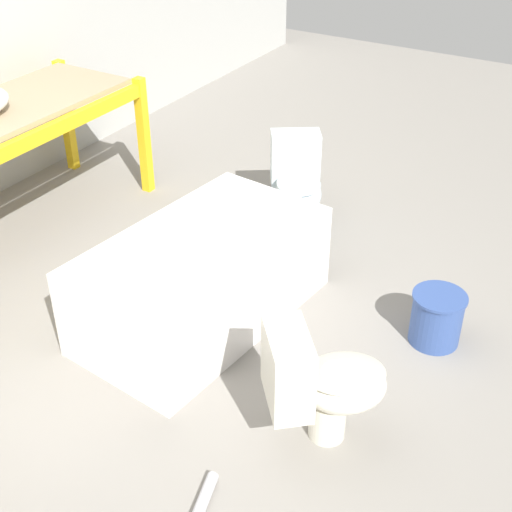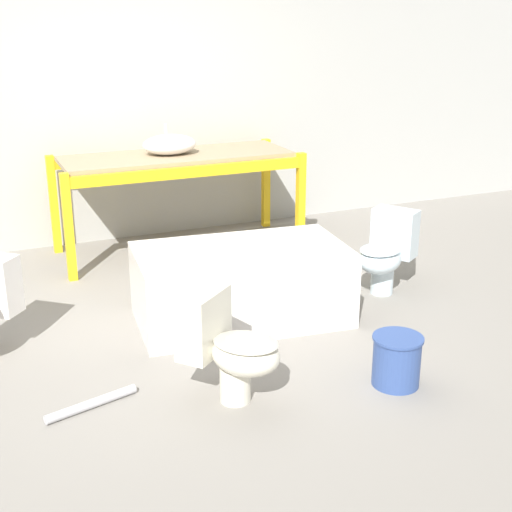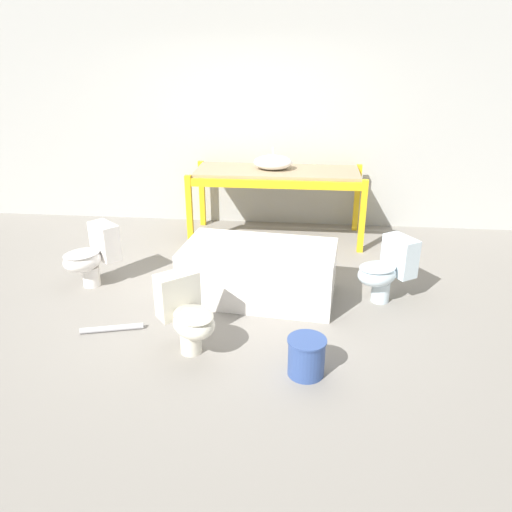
# 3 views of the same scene
# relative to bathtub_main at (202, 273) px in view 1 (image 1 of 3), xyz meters

# --- Properties ---
(ground_plane) EXTENTS (12.00, 12.00, 0.00)m
(ground_plane) POSITION_rel_bathtub_main_xyz_m (-0.33, 0.17, -0.31)
(ground_plane) COLOR gray
(bathtub_main) EXTENTS (1.54, 0.95, 0.53)m
(bathtub_main) POSITION_rel_bathtub_main_xyz_m (0.00, 0.00, 0.00)
(bathtub_main) COLOR white
(bathtub_main) RESTS_ON ground_plane
(toilet_near) EXTENTS (0.61, 0.64, 0.63)m
(toilet_near) POSITION_rel_bathtub_main_xyz_m (-0.49, -0.99, 0.03)
(toilet_near) COLOR silver
(toilet_near) RESTS_ON ground_plane
(toilet_extra) EXTENTS (0.64, 0.58, 0.63)m
(toilet_extra) POSITION_rel_bathtub_main_xyz_m (1.23, 0.05, 0.03)
(toilet_extra) COLOR silver
(toilet_extra) RESTS_ON ground_plane
(bucket_white) EXTENTS (0.30, 0.30, 0.31)m
(bucket_white) POSITION_rel_bathtub_main_xyz_m (0.48, -1.23, -0.15)
(bucket_white) COLOR #334C8C
(bucket_white) RESTS_ON ground_plane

